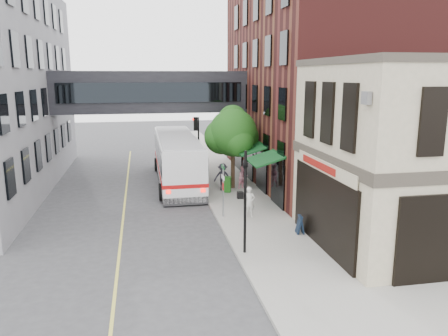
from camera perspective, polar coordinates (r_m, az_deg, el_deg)
name	(u,v)px	position (r m, az deg, el deg)	size (l,w,h in m)	color
ground	(247,276)	(17.63, 2.96, -13.96)	(120.00, 120.00, 0.00)	#38383A
sidewalk_main	(227,185)	(30.91, 0.40, -2.27)	(4.00, 60.00, 0.15)	gray
corner_building	(429,154)	(21.87, 25.24, 1.65)	(10.19, 8.12, 8.45)	tan
brick_building	(332,85)	(33.37, 13.87, 10.45)	(13.76, 18.00, 14.00)	#4B1917
skyway_bridge	(151,92)	(33.40, -9.52, 9.80)	(14.00, 3.18, 3.00)	black
traffic_signal_near	(245,190)	(18.49, 2.70, -2.83)	(0.44, 0.22, 4.60)	black
traffic_signal_far	(197,135)	(32.92, -3.59, 4.38)	(0.53, 0.28, 4.50)	black
street_sign_pole	(223,185)	(23.49, -0.11, -2.22)	(0.08, 0.75, 3.00)	gray
street_tree	(232,133)	(29.47, 1.08, 4.62)	(3.80, 3.20, 5.60)	#382619
lane_marking	(124,208)	(26.55, -12.91, -5.17)	(0.12, 40.00, 0.01)	#D8CC4C
bus	(177,157)	(31.88, -6.17, 1.44)	(3.07, 12.53, 3.37)	white
pedestrian_a	(249,202)	(23.72, 3.35, -4.47)	(0.61, 0.40, 1.67)	silver
pedestrian_b	(243,177)	(29.62, 2.51, -1.21)	(0.76, 0.59, 1.56)	pink
pedestrian_c	(223,177)	(29.14, -0.18, -1.17)	(1.17, 0.67, 1.81)	#22212A
newspaper_box	(227,184)	(28.80, 0.40, -2.15)	(0.51, 0.45, 1.01)	#1C6216
sandwich_board	(300,224)	(21.74, 9.91, -7.27)	(0.32, 0.50, 0.90)	black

